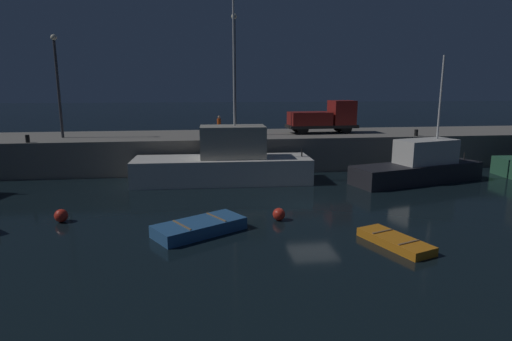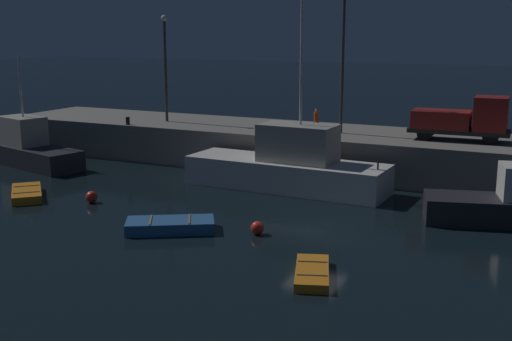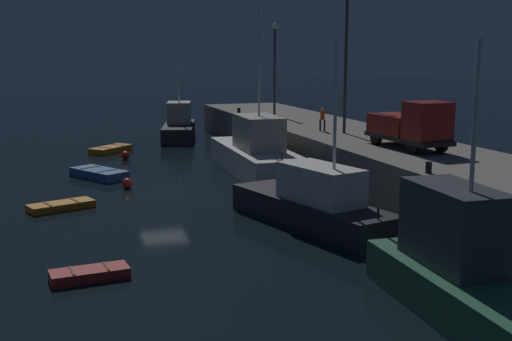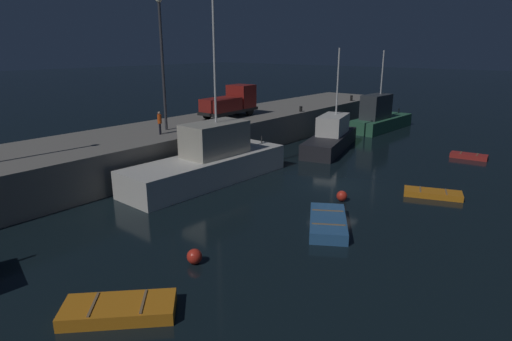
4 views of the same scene
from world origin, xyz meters
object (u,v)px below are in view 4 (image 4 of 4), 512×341
at_px(rowboat_white_mid, 119,309).
at_px(bollard_west, 301,109).
at_px(dinghy_orange_near, 433,194).
at_px(lamp_post_east, 162,56).
at_px(mooring_buoy_near, 194,256).
at_px(dockworker, 160,121).
at_px(mooring_buoy_mid, 342,196).
at_px(bollard_east, 351,98).
at_px(utility_truck, 231,102).
at_px(rowboat_blue_far, 328,223).
at_px(fishing_trawler_green, 331,137).
at_px(fishing_boat_white, 379,118).
at_px(dinghy_red_small, 469,156).
at_px(fishing_trawler_red, 210,162).

xyz_separation_m(rowboat_white_mid, bollard_west, (27.55, 11.05, 2.60)).
height_order(dinghy_orange_near, lamp_post_east, lamp_post_east).
bearing_deg(mooring_buoy_near, dockworker, 56.01).
distance_m(mooring_buoy_mid, bollard_east, 26.70).
relative_size(utility_truck, bollard_west, 11.66).
bearing_deg(dinghy_orange_near, utility_truck, 82.00).
xyz_separation_m(bollard_west, bollard_east, (10.68, 0.15, 0.06)).
distance_m(rowboat_blue_far, dockworker, 14.98).
relative_size(rowboat_blue_far, dockworker, 2.69).
bearing_deg(utility_truck, fishing_trawler_green, -59.85).
height_order(fishing_boat_white, utility_truck, fishing_boat_white).
relative_size(rowboat_blue_far, mooring_buoy_mid, 7.07).
relative_size(utility_truck, bollard_east, 9.47).
height_order(lamp_post_east, dockworker, lamp_post_east).
height_order(dinghy_red_small, lamp_post_east, lamp_post_east).
xyz_separation_m(lamp_post_east, dockworker, (-1.34, -0.96, -4.42)).
relative_size(rowboat_white_mid, lamp_post_east, 0.39).
xyz_separation_m(mooring_buoy_mid, dockworker, (-2.22, 13.27, 3.19)).
height_order(dinghy_red_small, mooring_buoy_near, mooring_buoy_near).
bearing_deg(fishing_boat_white, dockworker, 166.29).
relative_size(dinghy_orange_near, bollard_east, 5.52).
relative_size(rowboat_white_mid, dockworker, 2.27).
relative_size(fishing_trawler_green, mooring_buoy_near, 15.59).
xyz_separation_m(fishing_trawler_green, dinghy_orange_near, (-6.99, -10.80, -0.90)).
bearing_deg(dinghy_red_small, fishing_boat_white, 56.81).
distance_m(dinghy_orange_near, bollard_east, 25.27).
bearing_deg(fishing_trawler_green, bollard_west, 65.18).
bearing_deg(lamp_post_east, dockworker, -144.33).
distance_m(dinghy_red_small, dockworker, 24.10).
height_order(rowboat_white_mid, rowboat_blue_far, rowboat_blue_far).
bearing_deg(dockworker, bollard_east, -3.47).
distance_m(utility_truck, bollard_east, 17.46).
relative_size(fishing_trawler_green, rowboat_white_mid, 2.69).
bearing_deg(mooring_buoy_mid, fishing_trawler_green, 32.24).
relative_size(dinghy_orange_near, dinghy_red_small, 1.24).
height_order(dinghy_orange_near, rowboat_white_mid, rowboat_white_mid).
distance_m(fishing_trawler_green, bollard_west, 5.31).
xyz_separation_m(dockworker, bollard_west, (15.40, -1.73, -0.66)).
xyz_separation_m(fishing_boat_white, bollard_east, (1.89, 4.33, 1.59)).
height_order(fishing_trawler_red, mooring_buoy_near, fishing_trawler_red).
relative_size(lamp_post_east, bollard_east, 14.89).
distance_m(dinghy_orange_near, lamp_post_east, 20.25).
bearing_deg(dinghy_red_small, mooring_buoy_near, 170.36).
bearing_deg(lamp_post_east, mooring_buoy_mid, -86.46).
height_order(dinghy_red_small, utility_truck, utility_truck).
height_order(fishing_trawler_red, dinghy_orange_near, fishing_trawler_red).
xyz_separation_m(mooring_buoy_mid, utility_truck, (6.67, 14.58, 3.55)).
height_order(fishing_trawler_red, fishing_boat_white, fishing_trawler_red).
distance_m(rowboat_white_mid, bollard_west, 29.80).
xyz_separation_m(fishing_boat_white, mooring_buoy_mid, (-21.98, -7.36, -0.99)).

